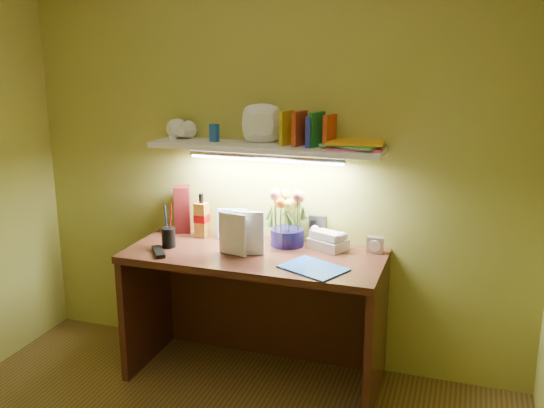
{
  "coord_description": "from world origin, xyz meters",
  "views": [
    {
      "loc": [
        1.07,
        -1.72,
        1.84
      ],
      "look_at": [
        0.05,
        1.35,
        0.99
      ],
      "focal_mm": 40.0,
      "sensor_mm": 36.0,
      "label": 1
    }
  ],
  "objects_px": {
    "telephone": "(328,239)",
    "whisky_bottle": "(202,215)",
    "desk": "(255,316)",
    "desk_clock": "(375,245)",
    "flower_bouquet": "(287,216)"
  },
  "relations": [
    {
      "from": "desk",
      "to": "desk_clock",
      "type": "height_order",
      "value": "desk_clock"
    },
    {
      "from": "flower_bouquet",
      "to": "desk_clock",
      "type": "relative_size",
      "value": 3.77
    },
    {
      "from": "telephone",
      "to": "whisky_bottle",
      "type": "relative_size",
      "value": 0.75
    },
    {
      "from": "flower_bouquet",
      "to": "whisky_bottle",
      "type": "height_order",
      "value": "flower_bouquet"
    },
    {
      "from": "telephone",
      "to": "desk_clock",
      "type": "relative_size",
      "value": 2.18
    },
    {
      "from": "desk",
      "to": "desk_clock",
      "type": "relative_size",
      "value": 15.78
    },
    {
      "from": "desk",
      "to": "telephone",
      "type": "distance_m",
      "value": 0.6
    },
    {
      "from": "desk_clock",
      "to": "telephone",
      "type": "bearing_deg",
      "value": -175.36
    },
    {
      "from": "desk",
      "to": "flower_bouquet",
      "type": "height_order",
      "value": "flower_bouquet"
    },
    {
      "from": "flower_bouquet",
      "to": "whisky_bottle",
      "type": "bearing_deg",
      "value": -179.32
    },
    {
      "from": "whisky_bottle",
      "to": "flower_bouquet",
      "type": "bearing_deg",
      "value": 0.68
    },
    {
      "from": "desk_clock",
      "to": "whisky_bottle",
      "type": "distance_m",
      "value": 1.02
    },
    {
      "from": "desk_clock",
      "to": "whisky_bottle",
      "type": "height_order",
      "value": "whisky_bottle"
    },
    {
      "from": "desk",
      "to": "whisky_bottle",
      "type": "distance_m",
      "value": 0.66
    },
    {
      "from": "flower_bouquet",
      "to": "desk",
      "type": "bearing_deg",
      "value": -125.39
    }
  ]
}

